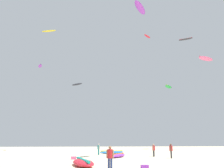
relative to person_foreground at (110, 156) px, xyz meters
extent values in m
cylinder|color=navy|center=(0.09, -0.04, -0.57)|extent=(0.16, 0.16, 0.84)
cylinder|color=navy|center=(-0.09, 0.04, -0.57)|extent=(0.16, 0.16, 0.84)
cylinder|color=#B21E23|center=(0.00, 0.00, 0.16)|extent=(0.38, 0.38, 0.63)
cylinder|color=#936B4C|center=(0.21, -0.09, 0.13)|extent=(0.11, 0.11, 0.58)
cylinder|color=#936B4C|center=(-0.21, 0.09, 0.13)|extent=(0.11, 0.11, 0.58)
sphere|color=#936B4C|center=(0.00, 0.00, 0.59)|extent=(0.23, 0.23, 0.23)
cylinder|color=teal|center=(-0.27, 17.35, -0.61)|extent=(0.14, 0.14, 0.76)
cylinder|color=teal|center=(-0.21, 17.19, -0.61)|extent=(0.14, 0.14, 0.76)
cylinder|color=teal|center=(-0.24, 17.27, 0.05)|extent=(0.35, 0.35, 0.57)
cylinder|color=beige|center=(-0.32, 17.45, 0.03)|extent=(0.10, 0.10, 0.52)
cylinder|color=beige|center=(-0.16, 17.08, 0.03)|extent=(0.10, 0.10, 0.52)
sphere|color=beige|center=(-0.24, 17.27, 0.44)|extent=(0.21, 0.21, 0.21)
cylinder|color=#2D2D33|center=(6.63, 13.31, -0.60)|extent=(0.15, 0.15, 0.78)
cylinder|color=#2D2D33|center=(6.75, 13.45, -0.60)|extent=(0.15, 0.15, 0.78)
cylinder|color=#B21E23|center=(6.69, 13.38, 0.08)|extent=(0.36, 0.36, 0.59)
cylinder|color=tan|center=(6.56, 13.22, 0.06)|extent=(0.10, 0.10, 0.54)
cylinder|color=tan|center=(6.83, 13.54, 0.06)|extent=(0.10, 0.10, 0.54)
sphere|color=tan|center=(6.69, 13.38, 0.49)|extent=(0.21, 0.21, 0.21)
cylinder|color=black|center=(8.10, 10.71, -0.58)|extent=(0.15, 0.15, 0.82)
cylinder|color=black|center=(8.02, 10.54, -0.58)|extent=(0.15, 0.15, 0.82)
cylinder|color=#B21E23|center=(8.06, 10.62, 0.14)|extent=(0.38, 0.38, 0.62)
cylinder|color=brown|center=(8.15, 10.82, 0.11)|extent=(0.11, 0.11, 0.57)
cylinder|color=brown|center=(7.97, 10.42, 0.11)|extent=(0.11, 0.11, 0.57)
sphere|color=brown|center=(8.06, 10.62, 0.56)|extent=(0.22, 0.22, 0.22)
ellipsoid|color=blue|center=(1.88, 20.28, -0.77)|extent=(4.12, 2.42, 0.47)
cylinder|color=yellow|center=(1.88, 20.28, -0.60)|extent=(3.50, 1.41, 0.17)
ellipsoid|color=purple|center=(1.91, 12.38, -0.77)|extent=(2.97, 4.03, 0.40)
cylinder|color=orange|center=(1.91, 12.38, -0.59)|extent=(1.99, 3.28, 0.18)
ellipsoid|color=red|center=(-2.01, 2.92, -0.71)|extent=(2.55, 5.30, 0.59)
cylinder|color=#19B29E|center=(-2.01, 2.92, -0.48)|extent=(1.26, 4.63, 0.22)
cube|color=purple|center=(2.60, 0.41, -0.83)|extent=(0.56, 0.36, 0.32)
cube|color=#E5598C|center=(-3.24, 9.97, -0.83)|extent=(0.56, 0.36, 0.32)
ellipsoid|color=red|center=(11.24, 32.80, 24.43)|extent=(2.28, 2.47, 0.42)
ellipsoid|color=#2D2D33|center=(18.98, 29.51, 22.58)|extent=(3.00, 2.34, 0.39)
cylinder|color=red|center=(18.98, 29.51, 22.71)|extent=(2.40, 1.59, 0.13)
ellipsoid|color=green|center=(16.81, 36.28, 13.32)|extent=(3.03, 3.68, 0.52)
cylinder|color=yellow|center=(16.81, 36.28, 13.49)|extent=(2.11, 2.90, 0.16)
ellipsoid|color=#E5598C|center=(23.24, 29.65, 18.26)|extent=(4.57, 3.19, 0.82)
cylinder|color=red|center=(23.24, 29.65, 18.46)|extent=(3.74, 2.03, 0.20)
ellipsoid|color=yellow|center=(-11.39, 33.97, 25.36)|extent=(3.61, 1.92, 0.61)
ellipsoid|color=purple|center=(4.89, 10.81, 18.46)|extent=(2.72, 3.92, 0.66)
ellipsoid|color=purple|center=(-12.02, 30.37, 15.85)|extent=(1.25, 2.51, 0.39)
cylinder|color=#2D2D33|center=(-12.02, 30.37, 15.96)|extent=(0.61, 2.19, 0.11)
ellipsoid|color=#2D2D33|center=(-4.17, 27.16, 11.43)|extent=(2.47, 2.11, 0.65)
camera|label=1|loc=(-1.44, -17.95, 1.18)|focal=38.54mm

